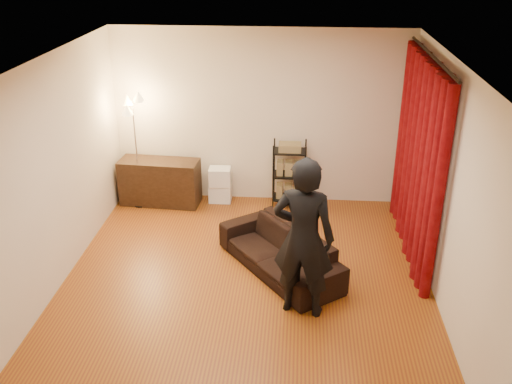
# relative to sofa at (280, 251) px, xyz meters

# --- Properties ---
(floor) EXTENTS (5.00, 5.00, 0.00)m
(floor) POSITION_rel_sofa_xyz_m (-0.40, -0.35, -0.27)
(floor) COLOR #884E11
(floor) RESTS_ON ground
(ceiling) EXTENTS (5.00, 5.00, 0.00)m
(ceiling) POSITION_rel_sofa_xyz_m (-0.40, -0.35, 2.43)
(ceiling) COLOR white
(ceiling) RESTS_ON ground
(wall_back) EXTENTS (5.00, 0.00, 5.00)m
(wall_back) POSITION_rel_sofa_xyz_m (-0.40, 2.15, 1.08)
(wall_back) COLOR beige
(wall_back) RESTS_ON ground
(wall_front) EXTENTS (5.00, 0.00, 5.00)m
(wall_front) POSITION_rel_sofa_xyz_m (-0.40, -2.85, 1.08)
(wall_front) COLOR beige
(wall_front) RESTS_ON ground
(wall_left) EXTENTS (0.00, 5.00, 5.00)m
(wall_left) POSITION_rel_sofa_xyz_m (-2.65, -0.35, 1.08)
(wall_left) COLOR beige
(wall_left) RESTS_ON ground
(wall_right) EXTENTS (0.00, 5.00, 5.00)m
(wall_right) POSITION_rel_sofa_xyz_m (1.85, -0.35, 1.08)
(wall_right) COLOR beige
(wall_right) RESTS_ON ground
(curtain_rod) EXTENTS (0.04, 2.65, 0.04)m
(curtain_rod) POSITION_rel_sofa_xyz_m (1.75, 0.78, 2.31)
(curtain_rod) COLOR black
(curtain_rod) RESTS_ON wall_right
(curtain) EXTENTS (0.22, 2.65, 2.55)m
(curtain) POSITION_rel_sofa_xyz_m (1.73, 0.78, 1.01)
(curtain) COLOR #670A0C
(curtain) RESTS_ON ground
(sofa) EXTENTS (1.69, 1.90, 0.54)m
(sofa) POSITION_rel_sofa_xyz_m (0.00, 0.00, 0.00)
(sofa) COLOR black
(sofa) RESTS_ON ground
(person) EXTENTS (0.76, 0.58, 1.86)m
(person) POSITION_rel_sofa_xyz_m (0.28, -0.83, 0.66)
(person) COLOR black
(person) RESTS_ON ground
(media_cabinet) EXTENTS (1.26, 0.55, 0.72)m
(media_cabinet) POSITION_rel_sofa_xyz_m (-1.95, 1.83, 0.09)
(media_cabinet) COLOR #332012
(media_cabinet) RESTS_ON ground
(storage_boxes) EXTENTS (0.36, 0.29, 0.58)m
(storage_boxes) POSITION_rel_sofa_xyz_m (-1.03, 1.96, 0.02)
(storage_boxes) COLOR white
(storage_boxes) RESTS_ON ground
(wire_shelf) EXTENTS (0.57, 0.49, 1.06)m
(wire_shelf) POSITION_rel_sofa_xyz_m (0.07, 1.88, 0.26)
(wire_shelf) COLOR black
(wire_shelf) RESTS_ON ground
(floor_lamp) EXTENTS (0.36, 0.36, 1.76)m
(floor_lamp) POSITION_rel_sofa_xyz_m (-2.26, 1.74, 0.61)
(floor_lamp) COLOR silver
(floor_lamp) RESTS_ON ground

